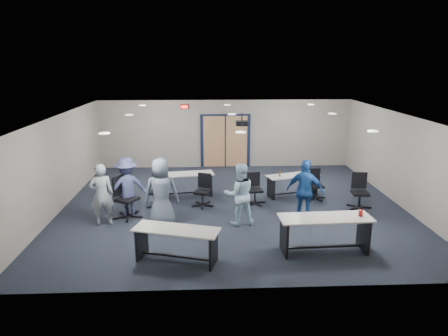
{
  "coord_description": "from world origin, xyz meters",
  "views": [
    {
      "loc": [
        -0.76,
        -11.23,
        4.24
      ],
      "look_at": [
        -0.27,
        -0.3,
        1.25
      ],
      "focal_mm": 32.0,
      "sensor_mm": 36.0,
      "label": 1
    }
  ],
  "objects_px": {
    "table_back_right": "(292,181)",
    "person_plaid": "(161,192)",
    "chair_back_b": "(202,191)",
    "table_back_left": "(185,181)",
    "person_navy": "(305,191)",
    "person_back": "(127,187)",
    "chair_loose_right": "(360,192)",
    "person_lightblue": "(239,194)",
    "person_gray": "(102,195)",
    "chair_back_a": "(158,191)",
    "table_front_right": "(325,228)",
    "chair_loose_left": "(127,197)",
    "chair_back_d": "(316,185)",
    "table_front_left": "(177,239)",
    "chair_back_c": "(255,189)"
  },
  "relations": [
    {
      "from": "table_back_right",
      "to": "chair_back_b",
      "type": "distance_m",
      "value": 2.98
    },
    {
      "from": "chair_back_c",
      "to": "person_gray",
      "type": "distance_m",
      "value": 4.43
    },
    {
      "from": "table_front_right",
      "to": "chair_back_b",
      "type": "bearing_deg",
      "value": 130.09
    },
    {
      "from": "table_front_right",
      "to": "person_gray",
      "type": "xyz_separation_m",
      "value": [
        -5.39,
        1.79,
        0.26
      ]
    },
    {
      "from": "table_back_right",
      "to": "person_lightblue",
      "type": "xyz_separation_m",
      "value": [
        -1.88,
        -2.2,
        0.35
      ]
    },
    {
      "from": "person_lightblue",
      "to": "chair_back_c",
      "type": "bearing_deg",
      "value": -118.74
    },
    {
      "from": "table_back_left",
      "to": "chair_back_b",
      "type": "height_order",
      "value": "chair_back_b"
    },
    {
      "from": "chair_back_d",
      "to": "person_back",
      "type": "relative_size",
      "value": 0.57
    },
    {
      "from": "chair_loose_left",
      "to": "person_back",
      "type": "xyz_separation_m",
      "value": [
        0.0,
        0.16,
        0.25
      ]
    },
    {
      "from": "chair_back_d",
      "to": "table_back_left",
      "type": "bearing_deg",
      "value": 165.86
    },
    {
      "from": "person_back",
      "to": "chair_back_b",
      "type": "bearing_deg",
      "value": 176.77
    },
    {
      "from": "chair_loose_right",
      "to": "person_lightblue",
      "type": "height_order",
      "value": "person_lightblue"
    },
    {
      "from": "person_gray",
      "to": "person_lightblue",
      "type": "xyz_separation_m",
      "value": [
        3.59,
        -0.12,
        -0.0
      ]
    },
    {
      "from": "table_back_left",
      "to": "chair_back_a",
      "type": "distance_m",
      "value": 1.22
    },
    {
      "from": "chair_back_c",
      "to": "table_front_right",
      "type": "bearing_deg",
      "value": -78.41
    },
    {
      "from": "table_back_left",
      "to": "chair_back_a",
      "type": "height_order",
      "value": "chair_back_a"
    },
    {
      "from": "chair_back_b",
      "to": "person_back",
      "type": "xyz_separation_m",
      "value": [
        -2.06,
        -0.65,
        0.35
      ]
    },
    {
      "from": "table_back_left",
      "to": "chair_loose_left",
      "type": "relative_size",
      "value": 1.61
    },
    {
      "from": "person_lightblue",
      "to": "table_back_left",
      "type": "bearing_deg",
      "value": -63.44
    },
    {
      "from": "table_front_right",
      "to": "chair_back_d",
      "type": "distance_m",
      "value": 3.58
    },
    {
      "from": "chair_back_c",
      "to": "person_navy",
      "type": "bearing_deg",
      "value": -60.29
    },
    {
      "from": "chair_back_b",
      "to": "table_front_right",
      "type": "bearing_deg",
      "value": -28.29
    },
    {
      "from": "table_front_right",
      "to": "chair_loose_right",
      "type": "bearing_deg",
      "value": 53.21
    },
    {
      "from": "table_back_left",
      "to": "chair_back_d",
      "type": "xyz_separation_m",
      "value": [
        4.08,
        -0.51,
        -0.03
      ]
    },
    {
      "from": "table_front_left",
      "to": "table_back_right",
      "type": "relative_size",
      "value": 1.09
    },
    {
      "from": "person_navy",
      "to": "person_back",
      "type": "xyz_separation_m",
      "value": [
        -4.79,
        0.66,
        -0.03
      ]
    },
    {
      "from": "table_front_left",
      "to": "table_front_right",
      "type": "distance_m",
      "value": 3.32
    },
    {
      "from": "person_plaid",
      "to": "chair_back_d",
      "type": "bearing_deg",
      "value": -157.25
    },
    {
      "from": "person_gray",
      "to": "chair_back_a",
      "type": "bearing_deg",
      "value": -149.59
    },
    {
      "from": "table_back_left",
      "to": "chair_back_a",
      "type": "xyz_separation_m",
      "value": [
        -0.76,
        -0.96,
        -0.01
      ]
    },
    {
      "from": "table_back_right",
      "to": "person_plaid",
      "type": "bearing_deg",
      "value": -166.65
    },
    {
      "from": "chair_back_a",
      "to": "person_navy",
      "type": "height_order",
      "value": "person_navy"
    },
    {
      "from": "chair_back_a",
      "to": "person_lightblue",
      "type": "relative_size",
      "value": 0.6
    },
    {
      "from": "table_front_right",
      "to": "person_lightblue",
      "type": "distance_m",
      "value": 2.46
    },
    {
      "from": "table_back_left",
      "to": "person_navy",
      "type": "bearing_deg",
      "value": -43.8
    },
    {
      "from": "table_front_left",
      "to": "person_plaid",
      "type": "bearing_deg",
      "value": 121.09
    },
    {
      "from": "chair_back_a",
      "to": "chair_back_c",
      "type": "bearing_deg",
      "value": 14.98
    },
    {
      "from": "chair_back_a",
      "to": "table_front_right",
      "type": "bearing_deg",
      "value": -24.03
    },
    {
      "from": "person_lightblue",
      "to": "chair_back_d",
      "type": "bearing_deg",
      "value": -151.11
    },
    {
      "from": "chair_back_b",
      "to": "person_navy",
      "type": "bearing_deg",
      "value": -6.27
    },
    {
      "from": "chair_loose_left",
      "to": "person_lightblue",
      "type": "relative_size",
      "value": 0.71
    },
    {
      "from": "chair_back_b",
      "to": "chair_back_c",
      "type": "distance_m",
      "value": 1.59
    },
    {
      "from": "table_front_right",
      "to": "chair_back_d",
      "type": "height_order",
      "value": "table_front_right"
    },
    {
      "from": "person_plaid",
      "to": "person_navy",
      "type": "height_order",
      "value": "person_plaid"
    },
    {
      "from": "table_front_right",
      "to": "person_lightblue",
      "type": "relative_size",
      "value": 1.26
    },
    {
      "from": "chair_loose_right",
      "to": "person_back",
      "type": "bearing_deg",
      "value": -171.48
    },
    {
      "from": "chair_back_a",
      "to": "person_lightblue",
      "type": "distance_m",
      "value": 2.71
    },
    {
      "from": "chair_loose_left",
      "to": "table_front_left",
      "type": "bearing_deg",
      "value": -119.27
    },
    {
      "from": "chair_back_b",
      "to": "person_navy",
      "type": "height_order",
      "value": "person_navy"
    },
    {
      "from": "person_gray",
      "to": "person_back",
      "type": "bearing_deg",
      "value": -146.23
    }
  ]
}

